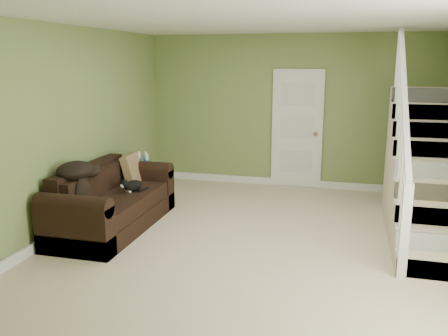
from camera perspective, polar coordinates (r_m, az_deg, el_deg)
The scene contains 15 objects.
floor at distance 5.88m, azimuth 4.56°, elevation -8.78°, with size 5.00×5.50×0.01m, color #C1AD8B.
ceiling at distance 5.49m, azimuth 5.07°, elevation 17.35°, with size 5.00×5.50×0.01m, color white.
wall_back at distance 8.24m, azimuth 8.19°, elevation 6.71°, with size 5.00×0.04×2.60m, color olive.
wall_front at distance 2.93m, azimuth -4.71°, elevation -4.37°, with size 5.00×0.04×2.60m, color olive.
wall_left at distance 6.45m, azimuth -17.69°, elevation 4.55°, with size 0.04×5.50×2.60m, color olive.
baseboard_back at distance 8.43m, azimuth 7.89°, elevation -1.72°, with size 5.00×0.04×0.12m, color white.
baseboard_left at distance 6.72m, azimuth -16.75°, elevation -5.97°, with size 0.04×5.50×0.12m, color white.
door at distance 8.22m, azimuth 8.78°, elevation 4.60°, with size 0.86×0.12×2.02m.
staircase at distance 6.62m, azimuth 23.50°, elevation -1.54°, with size 1.00×2.51×2.82m.
sofa at distance 6.41m, azimuth -13.49°, elevation -4.29°, with size 0.90×2.09×0.83m.
side_table at distance 7.49m, azimuth -9.58°, elevation -1.85°, with size 0.50×0.50×0.78m.
cat at distance 6.44m, azimuth -10.93°, elevation -2.13°, with size 0.26×0.43×0.21m.
banana at distance 5.84m, azimuth -14.71°, elevation -4.40°, with size 0.06×0.20×0.06m, color gold.
throw_pillow at distance 6.94m, azimuth -10.98°, elevation -0.19°, with size 0.11×0.44×0.44m, color #533221.
throw_blanket at distance 6.03m, azimuth -17.50°, elevation -0.29°, with size 0.40×0.53×0.22m, color black.
Camera 1 is at (0.95, -5.39, 2.17)m, focal length 38.00 mm.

